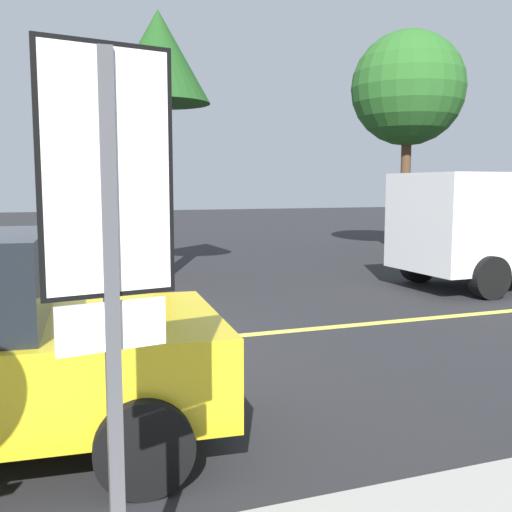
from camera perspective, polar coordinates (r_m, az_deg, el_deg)
name	(u,v)px	position (r m, az deg, el deg)	size (l,w,h in m)	color
ground_plane	(60,352)	(7.53, -18.20, -8.75)	(80.00, 80.00, 0.00)	#262628
lane_marking_centre	(292,331)	(8.18, 3.47, -7.15)	(28.00, 0.16, 0.01)	#E0D14C
speed_limit_sign	(110,239)	(2.42, -13.82, 1.60)	(0.53, 0.11, 2.52)	#4C4C51
tree_left_verge	(408,89)	(18.13, 14.34, 15.20)	(3.22, 3.22, 6.33)	#513823
tree_centre_verge	(159,64)	(13.13, -9.30, 17.69)	(2.14, 2.14, 5.57)	#513823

